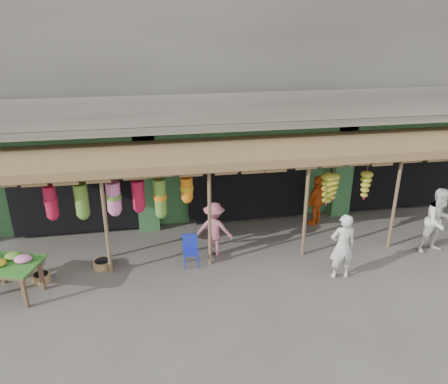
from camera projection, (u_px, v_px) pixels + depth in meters
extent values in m
plane|color=#514C47|center=(264.00, 254.00, 11.73)|extent=(80.00, 80.00, 0.00)
cube|color=gray|center=(230.00, 46.00, 14.40)|extent=(16.00, 6.00, 4.00)
cube|color=#2D6033|center=(229.00, 147.00, 15.86)|extent=(16.00, 5.70, 3.00)
cube|color=gray|center=(253.00, 123.00, 12.03)|extent=(16.00, 0.90, 0.22)
cube|color=gray|center=(257.00, 108.00, 11.48)|extent=(16.00, 0.10, 0.80)
cube|color=#2D6033|center=(249.00, 132.00, 12.53)|extent=(16.00, 0.35, 0.35)
cube|color=yellow|center=(68.00, 145.00, 11.67)|extent=(1.70, 0.06, 0.55)
cube|color=#B21414|center=(68.00, 145.00, 11.63)|extent=(1.30, 0.02, 0.30)
cube|color=black|center=(79.00, 180.00, 13.14)|extent=(3.60, 2.00, 2.50)
cube|color=black|center=(241.00, 170.00, 13.96)|extent=(3.60, 2.00, 2.50)
cube|color=black|center=(385.00, 162.00, 14.78)|extent=(3.60, 2.00, 2.50)
cube|color=#2D6033|center=(146.00, 182.00, 12.54)|extent=(0.60, 0.35, 3.00)
cube|color=#2D6033|center=(342.00, 170.00, 13.53)|extent=(0.60, 0.35, 3.00)
cylinder|color=brown|center=(106.00, 226.00, 10.40)|extent=(0.09, 0.09, 2.60)
cylinder|color=brown|center=(210.00, 218.00, 10.81)|extent=(0.09, 0.09, 2.60)
cylinder|color=brown|center=(306.00, 210.00, 11.22)|extent=(0.09, 0.09, 2.60)
cylinder|color=brown|center=(395.00, 204.00, 11.63)|extent=(0.09, 0.09, 2.60)
cylinder|color=brown|center=(260.00, 169.00, 10.57)|extent=(12.90, 0.08, 0.08)
cylinder|color=brown|center=(145.00, 176.00, 10.54)|extent=(5.50, 0.06, 0.06)
cube|color=brown|center=(259.00, 149.00, 11.54)|extent=(14.00, 2.70, 0.22)
cube|color=brown|center=(25.00, 293.00, 9.47)|extent=(0.10, 0.10, 0.74)
cube|color=brown|center=(41.00, 276.00, 10.10)|extent=(0.10, 0.10, 0.74)
cube|color=brown|center=(1.00, 266.00, 9.72)|extent=(1.82, 1.38, 0.07)
cube|color=#26661E|center=(1.00, 264.00, 9.70)|extent=(1.89, 1.46, 0.03)
ellipsoid|color=pink|center=(23.00, 259.00, 9.73)|extent=(0.39, 0.32, 0.16)
ellipsoid|color=#649A33|center=(14.00, 256.00, 9.85)|extent=(0.39, 0.32, 0.16)
cylinder|color=#1A2AAE|center=(185.00, 263.00, 10.96)|extent=(0.03, 0.03, 0.37)
cylinder|color=#1A2AAE|center=(198.00, 262.00, 11.01)|extent=(0.03, 0.03, 0.37)
cylinder|color=#1A2AAE|center=(184.00, 256.00, 11.27)|extent=(0.03, 0.03, 0.37)
cylinder|color=#1A2AAE|center=(197.00, 255.00, 11.31)|extent=(0.03, 0.03, 0.37)
cube|color=#1A2AAE|center=(191.00, 252.00, 11.06)|extent=(0.39, 0.39, 0.05)
cube|color=#1A2AAE|center=(190.00, 241.00, 11.15)|extent=(0.39, 0.05, 0.41)
cylinder|color=olive|center=(17.00, 265.00, 11.03)|extent=(0.51, 0.51, 0.18)
cylinder|color=olive|center=(103.00, 264.00, 11.10)|extent=(0.56, 0.56, 0.18)
cylinder|color=#A7844E|center=(42.00, 277.00, 10.52)|extent=(0.47, 0.47, 0.19)
imported|color=silver|center=(342.00, 246.00, 10.42)|extent=(0.63, 0.43, 1.68)
imported|color=silver|center=(439.00, 221.00, 11.55)|extent=(0.94, 0.77, 1.81)
imported|color=#DD5214|center=(317.00, 200.00, 13.15)|extent=(0.96, 0.84, 1.55)
imported|color=#C26774|center=(214.00, 229.00, 11.44)|extent=(1.10, 0.85, 1.50)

